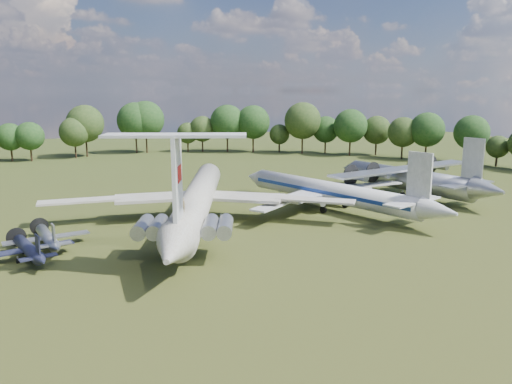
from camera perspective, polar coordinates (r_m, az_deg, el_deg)
name	(u,v)px	position (r m, az deg, el deg)	size (l,w,h in m)	color
ground	(211,225)	(71.75, -5.20, -3.79)	(300.00, 300.00, 0.00)	#233E14
il62_airliner	(198,205)	(71.85, -6.67, -1.43)	(45.06, 58.58, 5.74)	beige
tu104_jet	(330,196)	(81.16, 8.44, -0.42)	(34.10, 45.46, 4.55)	silver
an12_transport	(408,182)	(95.09, 16.94, 1.09)	(34.02, 38.02, 5.00)	#A2A5AA
small_prop_west	(29,252)	(62.23, -24.52, -6.24)	(9.99, 13.63, 2.00)	black
small_prop_northwest	(48,240)	(66.13, -22.70, -5.08)	(9.97, 13.60, 1.99)	#A7A9AF
person_on_il62	(183,205)	(55.46, -8.37, -1.44)	(0.59, 0.39, 1.62)	olive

